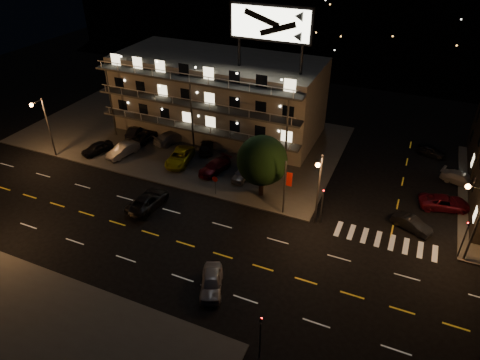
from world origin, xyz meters
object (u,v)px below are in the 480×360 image
at_px(lot_car_2, 180,157).
at_px(lot_car_4, 242,173).
at_px(tree, 262,162).
at_px(side_car_0, 412,224).
at_px(road_car_east, 211,282).
at_px(lot_car_7, 172,137).
at_px(road_car_west, 148,201).

bearing_deg(lot_car_2, lot_car_4, -11.46).
distance_m(tree, lot_car_2, 12.66).
height_order(lot_car_2, side_car_0, lot_car_2).
relative_size(side_car_0, road_car_east, 0.91).
height_order(lot_car_7, road_car_west, lot_car_7).
bearing_deg(road_car_east, tree, 72.33).
relative_size(lot_car_2, road_car_east, 1.23).
xyz_separation_m(tree, lot_car_2, (-11.89, 2.56, -3.49)).
xyz_separation_m(tree, road_car_east, (1.25, -14.60, -3.64)).
bearing_deg(lot_car_4, side_car_0, -3.26).
height_order(tree, road_car_east, tree).
relative_size(tree, lot_car_7, 1.36).
bearing_deg(road_car_west, side_car_0, -162.11).
bearing_deg(road_car_west, lot_car_4, -125.38).
height_order(lot_car_2, lot_car_4, lot_car_2).
bearing_deg(lot_car_7, lot_car_2, 152.82).
relative_size(lot_car_4, side_car_0, 0.94).
xyz_separation_m(lot_car_2, road_car_east, (13.14, -17.16, -0.15)).
height_order(tree, lot_car_2, tree).
bearing_deg(lot_car_2, road_car_east, -62.61).
distance_m(lot_car_2, lot_car_7, 5.83).
height_order(side_car_0, road_car_west, road_car_west).
relative_size(lot_car_4, road_car_west, 0.68).
relative_size(tree, road_car_east, 1.61).
bearing_deg(lot_car_4, tree, -33.73).
relative_size(lot_car_4, lot_car_7, 0.72).
height_order(lot_car_4, side_car_0, lot_car_4).
xyz_separation_m(tree, lot_car_4, (-3.26, 2.35, -3.60)).
height_order(lot_car_7, side_car_0, lot_car_7).
height_order(lot_car_2, lot_car_7, lot_car_7).
bearing_deg(side_car_0, road_car_west, 130.02).
height_order(road_car_east, road_car_west, road_car_west).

